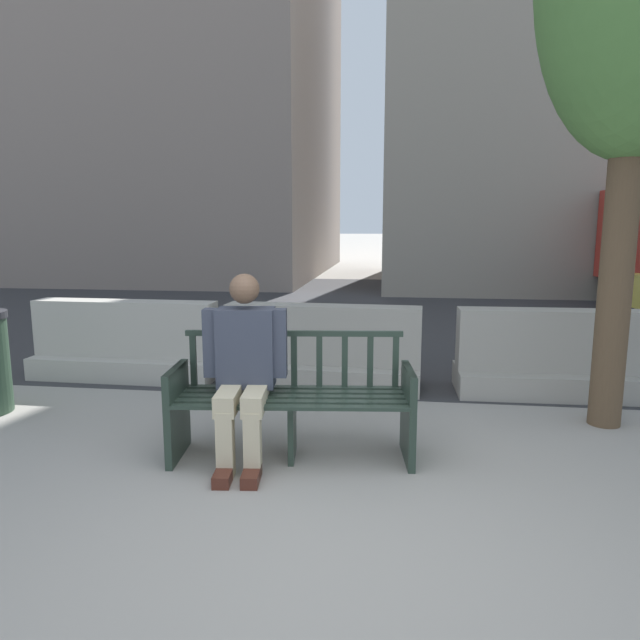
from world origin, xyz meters
name	(u,v)px	position (x,y,z in m)	size (l,w,h in m)	color
ground_plane	(328,563)	(0.00, 0.00, 0.00)	(200.00, 200.00, 0.00)	gray
street_asphalt	(380,308)	(0.00, 8.70, 0.00)	(120.00, 12.00, 0.01)	#333335
street_bench	(292,403)	(-0.41, 1.28, 0.40)	(1.74, 0.70, 0.88)	#28382D
seated_person	(244,365)	(-0.73, 1.18, 0.69)	(0.59, 0.75, 1.31)	#383D4C
jersey_barrier_centre	(322,353)	(-0.43, 3.12, 0.34)	(2.03, 0.78, 0.84)	#9E998E
jersey_barrier_left	(127,346)	(-2.59, 3.18, 0.34)	(2.01, 0.71, 0.84)	#ADA89E
jersey_barrier_right	(561,361)	(1.92, 3.11, 0.34)	(2.01, 0.72, 0.84)	#9E998E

